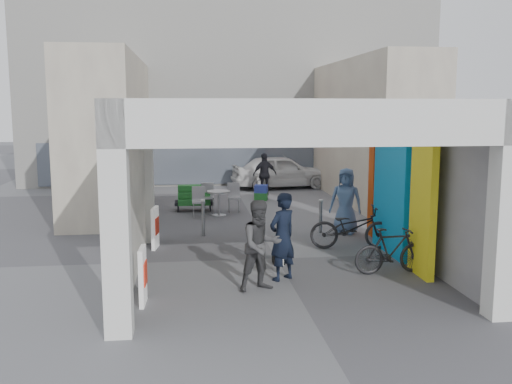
{
  "coord_description": "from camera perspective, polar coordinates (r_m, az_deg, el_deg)",
  "views": [
    {
      "loc": [
        -1.95,
        -12.3,
        3.39
      ],
      "look_at": [
        -0.34,
        1.0,
        1.37
      ],
      "focal_mm": 40.0,
      "sensor_mm": 36.0,
      "label": 1
    }
  ],
  "objects": [
    {
      "name": "ground",
      "position": [
        12.9,
        2.06,
        -6.67
      ],
      "size": [
        90.0,
        90.0,
        0.0
      ],
      "primitive_type": "plane",
      "color": "#5A5B60",
      "rests_on": "ground"
    },
    {
      "name": "bollard_center",
      "position": [
        14.94,
        0.18,
        -2.73
      ],
      "size": [
        0.09,
        0.09,
        0.92
      ],
      "primitive_type": "cylinder",
      "color": "gray",
      "rests_on": "ground"
    },
    {
      "name": "far_building",
      "position": [
        26.37,
        -2.69,
        9.86
      ],
      "size": [
        18.0,
        4.08,
        8.0
      ],
      "color": "white",
      "rests_on": "ground"
    },
    {
      "name": "advert_board_near",
      "position": [
        10.08,
        -11.24,
        -8.21
      ],
      "size": [
        0.12,
        0.55,
        1.0
      ],
      "rotation": [
        0.0,
        0.0,
        -0.04
      ],
      "color": "silver",
      "rests_on": "ground"
    },
    {
      "name": "bicycle_front",
      "position": [
        13.84,
        9.53,
        -3.52
      ],
      "size": [
        2.05,
        0.95,
        1.04
      ],
      "primitive_type": "imported",
      "rotation": [
        0.0,
        0.0,
        1.44
      ],
      "color": "black",
      "rests_on": "ground"
    },
    {
      "name": "bollard_left",
      "position": [
        15.08,
        -5.3,
        -2.62
      ],
      "size": [
        0.09,
        0.09,
        0.95
      ],
      "primitive_type": "cylinder",
      "color": "gray",
      "rests_on": "ground"
    },
    {
      "name": "man_with_dog",
      "position": [
        11.17,
        2.65,
        -4.48
      ],
      "size": [
        0.76,
        0.71,
        1.74
      ],
      "primitive_type": "imported",
      "rotation": [
        0.0,
        0.0,
        3.76
      ],
      "color": "black",
      "rests_on": "ground"
    },
    {
      "name": "plaza_bldg_left",
      "position": [
        19.98,
        -14.29,
        5.75
      ],
      "size": [
        2.0,
        9.0,
        5.0
      ],
      "primitive_type": "cube",
      "color": "beige",
      "rests_on": "ground"
    },
    {
      "name": "crate_stack",
      "position": [
        20.73,
        0.5,
        -0.06
      ],
      "size": [
        0.53,
        0.46,
        0.56
      ],
      "rotation": [
        0.0,
        0.0,
        -0.29
      ],
      "color": "#18551C",
      "rests_on": "ground"
    },
    {
      "name": "bollard_right",
      "position": [
        15.48,
        6.48,
        -2.45
      ],
      "size": [
        0.09,
        0.09,
        0.89
      ],
      "primitive_type": "cylinder",
      "color": "gray",
      "rests_on": "ground"
    },
    {
      "name": "man_elderly",
      "position": [
        15.45,
        8.96,
        -0.88
      ],
      "size": [
        1.02,
        0.87,
        1.76
      ],
      "primitive_type": "imported",
      "rotation": [
        0.0,
        0.0,
        -0.43
      ],
      "color": "#4F6C99",
      "rests_on": "ground"
    },
    {
      "name": "cafe_set",
      "position": [
        18.14,
        -4.19,
        -1.16
      ],
      "size": [
        1.55,
        1.25,
        0.94
      ],
      "rotation": [
        0.0,
        0.0,
        -0.17
      ],
      "color": "#9C9CA1",
      "rests_on": "ground"
    },
    {
      "name": "man_crates",
      "position": [
        21.8,
        0.87,
        1.78
      ],
      "size": [
        1.02,
        0.62,
        1.63
      ],
      "primitive_type": "imported",
      "rotation": [
        0.0,
        0.0,
        3.39
      ],
      "color": "black",
      "rests_on": "ground"
    },
    {
      "name": "produce_stand",
      "position": [
        18.77,
        -6.21,
        -0.87
      ],
      "size": [
        1.25,
        0.68,
        0.82
      ],
      "rotation": [
        0.0,
        0.0,
        0.42
      ],
      "color": "black",
      "rests_on": "ground"
    },
    {
      "name": "border_collie",
      "position": [
        12.39,
        2.32,
        -6.03
      ],
      "size": [
        0.25,
        0.49,
        0.68
      ],
      "rotation": [
        0.0,
        0.0,
        -0.03
      ],
      "color": "black",
      "rests_on": "ground"
    },
    {
      "name": "white_van",
      "position": [
        23.84,
        2.52,
        2.07
      ],
      "size": [
        4.27,
        2.16,
        1.39
      ],
      "primitive_type": "imported",
      "rotation": [
        0.0,
        0.0,
        1.7
      ],
      "color": "silver",
      "rests_on": "ground"
    },
    {
      "name": "advert_board_far",
      "position": [
        13.91,
        -10.04,
        -3.53
      ],
      "size": [
        0.17,
        0.56,
        1.0
      ],
      "rotation": [
        0.0,
        0.0,
        -0.15
      ],
      "color": "silver",
      "rests_on": "ground"
    },
    {
      "name": "man_back_turned",
      "position": [
        10.55,
        0.49,
        -5.37
      ],
      "size": [
        0.99,
        0.88,
        1.69
      ],
      "primitive_type": "imported",
      "rotation": [
        0.0,
        0.0,
        0.34
      ],
      "color": "#3A3A3C",
      "rests_on": "ground"
    },
    {
      "name": "plaza_bldg_right",
      "position": [
        20.84,
        11.21,
        5.96
      ],
      "size": [
        2.0,
        9.0,
        5.0
      ],
      "primitive_type": "cube",
      "color": "beige",
      "rests_on": "ground"
    },
    {
      "name": "bicycle_rear",
      "position": [
        11.99,
        13.43,
        -5.73
      ],
      "size": [
        1.61,
        0.56,
        0.95
      ],
      "primitive_type": "imported",
      "rotation": [
        0.0,
        0.0,
        1.64
      ],
      "color": "black",
      "rests_on": "ground"
    },
    {
      "name": "arcade_canopy",
      "position": [
        11.79,
        5.33,
        3.24
      ],
      "size": [
        6.4,
        6.45,
        6.4
      ],
      "color": "silver",
      "rests_on": "ground"
    }
  ]
}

